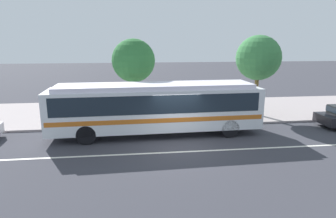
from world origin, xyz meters
The scene contains 9 objects.
ground_plane centered at (0.00, 0.00, 0.00)m, with size 120.00×120.00×0.00m, color #36363E.
sidewalk_slab centered at (0.00, 7.42, 0.06)m, with size 60.00×8.00×0.12m, color #A09393.
lane_stripe_center centered at (0.00, -0.80, 0.00)m, with size 56.00×0.16×0.01m, color silver.
transit_bus centered at (-0.98, 2.07, 1.68)m, with size 11.67×2.84×2.89m.
pedestrian_waiting_near_sign centered at (4.03, 4.16, 1.13)m, with size 0.44×0.44×1.73m.
pedestrian_walking_along_curb centered at (-3.49, 5.27, 1.11)m, with size 0.48×0.48×1.69m.
bus_stop_sign centered at (3.47, 4.10, 1.65)m, with size 0.15×0.44×2.38m.
street_tree_near_stop centered at (-2.14, 5.86, 3.90)m, with size 2.86×2.86×5.23m.
street_tree_mid_block centered at (6.29, 5.44, 4.05)m, with size 3.04×3.04×5.47m.
Camera 1 is at (-2.27, -13.78, 5.16)m, focal length 31.30 mm.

